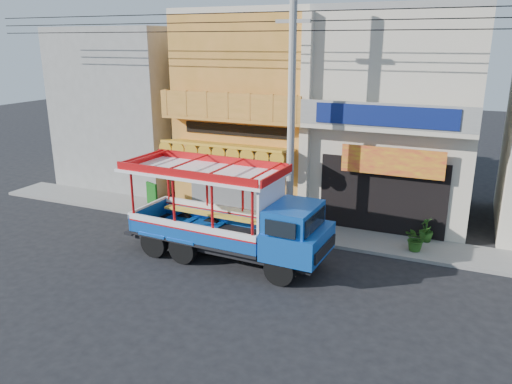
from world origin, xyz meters
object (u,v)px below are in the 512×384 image
Objects in this scene: utility_pole at (296,101)px; green_sign at (152,197)px; songthaew_truck at (240,217)px; potted_plant_a at (416,238)px; potted_plant_c at (426,229)px.

utility_pole reaches higher than green_sign.
green_sign is (-5.72, 3.24, -0.98)m from songthaew_truck.
potted_plant_a is 1.03m from potted_plant_c.
songthaew_truck is 6.44× the size of green_sign.
potted_plant_c is at bearing 17.18° from utility_pole.
potted_plant_c is at bearing 36.44° from songthaew_truck.
songthaew_truck is at bearing -46.95° from potted_plant_c.
songthaew_truck is 6.09m from potted_plant_a.
potted_plant_c is at bearing 28.56° from potted_plant_a.
utility_pole is 31.68× the size of potted_plant_a.
utility_pole is 31.39× the size of potted_plant_c.
songthaew_truck is 6.83m from potted_plant_c.
utility_pole is at bearing 70.92° from songthaew_truck.
utility_pole is 25.79× the size of green_sign.
green_sign is 1.22× the size of potted_plant_c.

